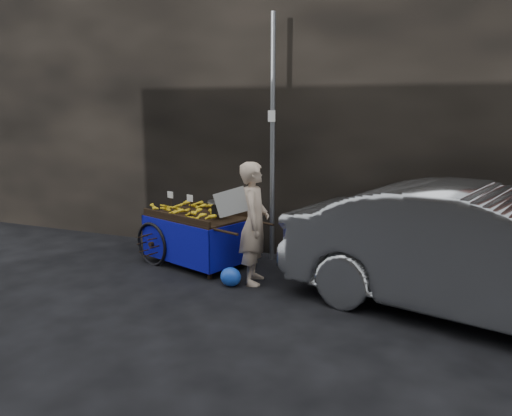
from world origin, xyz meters
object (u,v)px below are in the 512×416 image
at_px(banana_cart, 195,220).
at_px(vendor, 254,223).
at_px(parked_car, 482,255).
at_px(plastic_bag, 231,277).

xyz_separation_m(banana_cart, vendor, (1.25, -0.49, 0.16)).
relative_size(vendor, parked_car, 0.37).
distance_m(banana_cart, plastic_bag, 1.40).
relative_size(banana_cart, plastic_bag, 7.65).
bearing_deg(banana_cart, plastic_bag, -19.15).
distance_m(vendor, parked_car, 3.02).
distance_m(vendor, plastic_bag, 0.84).
height_order(vendor, parked_car, vendor).
relative_size(banana_cart, parked_car, 0.49).
bearing_deg(vendor, banana_cart, 53.42).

